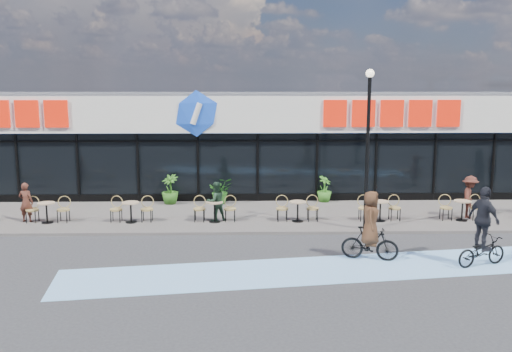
# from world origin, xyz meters

# --- Properties ---
(ground) EXTENTS (120.00, 120.00, 0.00)m
(ground) POSITION_xyz_m (0.00, 0.00, 0.00)
(ground) COLOR #28282B
(ground) RESTS_ON ground
(sidewalk) EXTENTS (44.00, 5.00, 0.10)m
(sidewalk) POSITION_xyz_m (0.00, 4.50, 0.05)
(sidewalk) COLOR #524C48
(sidewalk) RESTS_ON ground
(bike_lane) EXTENTS (14.17, 4.13, 0.01)m
(bike_lane) POSITION_xyz_m (4.00, -1.50, 0.01)
(bike_lane) COLOR #70A3D4
(bike_lane) RESTS_ON ground
(building) EXTENTS (30.60, 6.57, 4.75)m
(building) POSITION_xyz_m (-0.00, 9.93, 2.34)
(building) COLOR black
(building) RESTS_ON ground
(lamp_post) EXTENTS (0.28, 0.28, 5.36)m
(lamp_post) POSITION_xyz_m (6.04, 2.30, 3.27)
(lamp_post) COLOR black
(lamp_post) RESTS_ON sidewalk
(bistro_set_2) EXTENTS (1.54, 0.62, 0.90)m
(bistro_set_2) POSITION_xyz_m (-5.08, 3.49, 0.56)
(bistro_set_2) COLOR tan
(bistro_set_2) RESTS_ON sidewalk
(bistro_set_3) EXTENTS (1.54, 0.62, 0.90)m
(bistro_set_3) POSITION_xyz_m (-2.11, 3.49, 0.56)
(bistro_set_3) COLOR tan
(bistro_set_3) RESTS_ON sidewalk
(bistro_set_4) EXTENTS (1.54, 0.62, 0.90)m
(bistro_set_4) POSITION_xyz_m (0.87, 3.49, 0.56)
(bistro_set_4) COLOR tan
(bistro_set_4) RESTS_ON sidewalk
(bistro_set_5) EXTENTS (1.54, 0.62, 0.90)m
(bistro_set_5) POSITION_xyz_m (3.85, 3.49, 0.56)
(bistro_set_5) COLOR tan
(bistro_set_5) RESTS_ON sidewalk
(bistro_set_6) EXTENTS (1.54, 0.62, 0.90)m
(bistro_set_6) POSITION_xyz_m (6.83, 3.49, 0.56)
(bistro_set_6) COLOR tan
(bistro_set_6) RESTS_ON sidewalk
(bistro_set_7) EXTENTS (1.54, 0.62, 0.90)m
(bistro_set_7) POSITION_xyz_m (9.81, 3.49, 0.56)
(bistro_set_7) COLOR tan
(bistro_set_7) RESTS_ON sidewalk
(potted_plant_left) EXTENTS (0.91, 0.91, 1.21)m
(potted_plant_left) POSITION_xyz_m (-1.13, 6.47, 0.71)
(potted_plant_left) COLOR #285819
(potted_plant_left) RESTS_ON sidewalk
(potted_plant_mid) EXTENTS (1.11, 1.01, 1.09)m
(potted_plant_mid) POSITION_xyz_m (0.96, 6.47, 0.65)
(potted_plant_mid) COLOR #27641C
(potted_plant_mid) RESTS_ON sidewalk
(potted_plant_right) EXTENTS (0.84, 0.84, 1.08)m
(potted_plant_right) POSITION_xyz_m (5.30, 6.73, 0.64)
(potted_plant_right) COLOR #326E1F
(potted_plant_right) RESTS_ON sidewalk
(patron_left) EXTENTS (0.55, 0.40, 1.42)m
(patron_left) POSITION_xyz_m (-5.87, 3.59, 0.81)
(patron_left) COLOR #472319
(patron_left) RESTS_ON sidewalk
(patron_right) EXTENTS (0.86, 0.78, 1.43)m
(patron_right) POSITION_xyz_m (0.91, 3.57, 0.81)
(patron_right) COLOR #1C3323
(patron_right) RESTS_ON sidewalk
(pedestrian_b) EXTENTS (0.93, 1.15, 1.56)m
(pedestrian_b) POSITION_xyz_m (10.25, 3.86, 0.88)
(pedestrian_b) COLOR #441F18
(pedestrian_b) RESTS_ON sidewalk
(cyclist_a) EXTENTS (1.68, 1.13, 2.23)m
(cyclist_a) POSITION_xyz_m (8.48, -1.27, 0.90)
(cyclist_a) COLOR black
(cyclist_a) RESTS_ON ground
(cyclist_b) EXTENTS (1.68, 0.91, 2.01)m
(cyclist_b) POSITION_xyz_m (5.51, -0.67, 0.82)
(cyclist_b) COLOR black
(cyclist_b) RESTS_ON ground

